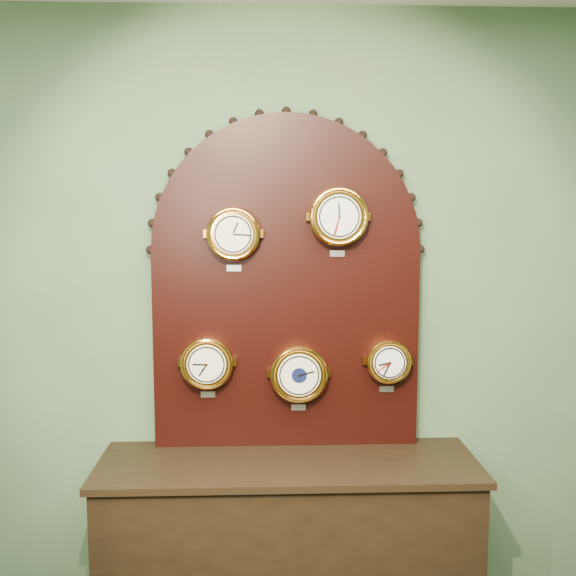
{
  "coord_description": "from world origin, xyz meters",
  "views": [
    {
      "loc": [
        -0.11,
        -0.56,
        1.92
      ],
      "look_at": [
        0.0,
        2.25,
        1.58
      ],
      "focal_mm": 41.94,
      "sensor_mm": 36.0,
      "label": 1
    }
  ],
  "objects_px": {
    "hygrometer": "(207,363)",
    "display_board": "(286,273)",
    "roman_clock": "(233,234)",
    "shop_counter": "(288,555)",
    "tide_clock": "(388,361)",
    "arabic_clock": "(338,217)",
    "barometer": "(299,374)"
  },
  "relations": [
    {
      "from": "hygrometer",
      "to": "display_board",
      "type": "bearing_deg",
      "value": 10.62
    },
    {
      "from": "display_board",
      "to": "roman_clock",
      "type": "bearing_deg",
      "value": -164.06
    },
    {
      "from": "shop_counter",
      "to": "tide_clock",
      "type": "xyz_separation_m",
      "value": [
        0.46,
        0.15,
        0.83
      ]
    },
    {
      "from": "arabic_clock",
      "to": "tide_clock",
      "type": "bearing_deg",
      "value": 0.36
    },
    {
      "from": "display_board",
      "to": "arabic_clock",
      "type": "relative_size",
      "value": 5.0
    },
    {
      "from": "shop_counter",
      "to": "hygrometer",
      "type": "relative_size",
      "value": 5.63
    },
    {
      "from": "roman_clock",
      "to": "tide_clock",
      "type": "relative_size",
      "value": 1.13
    },
    {
      "from": "display_board",
      "to": "tide_clock",
      "type": "distance_m",
      "value": 0.61
    },
    {
      "from": "roman_clock",
      "to": "shop_counter",
      "type": "bearing_deg",
      "value": -33.26
    },
    {
      "from": "shop_counter",
      "to": "display_board",
      "type": "xyz_separation_m",
      "value": [
        0.0,
        0.22,
        1.23
      ]
    },
    {
      "from": "display_board",
      "to": "roman_clock",
      "type": "height_order",
      "value": "display_board"
    },
    {
      "from": "roman_clock",
      "to": "tide_clock",
      "type": "distance_m",
      "value": 0.9
    },
    {
      "from": "shop_counter",
      "to": "roman_clock",
      "type": "relative_size",
      "value": 5.66
    },
    {
      "from": "arabic_clock",
      "to": "hygrometer",
      "type": "bearing_deg",
      "value": 179.95
    },
    {
      "from": "hygrometer",
      "to": "tide_clock",
      "type": "xyz_separation_m",
      "value": [
        0.81,
        0.0,
        0.0
      ]
    },
    {
      "from": "hygrometer",
      "to": "roman_clock",
      "type": "bearing_deg",
      "value": 0.02
    },
    {
      "from": "shop_counter",
      "to": "tide_clock",
      "type": "relative_size",
      "value": 6.38
    },
    {
      "from": "arabic_clock",
      "to": "barometer",
      "type": "distance_m",
      "value": 0.72
    },
    {
      "from": "display_board",
      "to": "barometer",
      "type": "distance_m",
      "value": 0.46
    },
    {
      "from": "roman_clock",
      "to": "tide_clock",
      "type": "xyz_separation_m",
      "value": [
        0.69,
        0.0,
        -0.57
      ]
    },
    {
      "from": "display_board",
      "to": "roman_clock",
      "type": "distance_m",
      "value": 0.3
    },
    {
      "from": "arabic_clock",
      "to": "barometer",
      "type": "height_order",
      "value": "arabic_clock"
    },
    {
      "from": "display_board",
      "to": "arabic_clock",
      "type": "height_order",
      "value": "display_board"
    },
    {
      "from": "barometer",
      "to": "tide_clock",
      "type": "height_order",
      "value": "tide_clock"
    },
    {
      "from": "shop_counter",
      "to": "tide_clock",
      "type": "distance_m",
      "value": 0.96
    },
    {
      "from": "display_board",
      "to": "arabic_clock",
      "type": "bearing_deg",
      "value": -16.59
    },
    {
      "from": "roman_clock",
      "to": "tide_clock",
      "type": "bearing_deg",
      "value": 0.07
    },
    {
      "from": "shop_counter",
      "to": "arabic_clock",
      "type": "relative_size",
      "value": 5.22
    },
    {
      "from": "arabic_clock",
      "to": "tide_clock",
      "type": "distance_m",
      "value": 0.69
    },
    {
      "from": "shop_counter",
      "to": "roman_clock",
      "type": "bearing_deg",
      "value": 146.74
    },
    {
      "from": "shop_counter",
      "to": "roman_clock",
      "type": "height_order",
      "value": "roman_clock"
    },
    {
      "from": "arabic_clock",
      "to": "tide_clock",
      "type": "relative_size",
      "value": 1.22
    }
  ]
}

